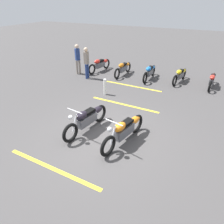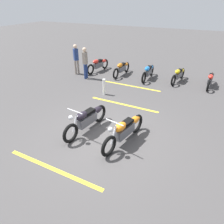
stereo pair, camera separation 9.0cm
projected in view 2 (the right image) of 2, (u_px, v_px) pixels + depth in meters
The scene contains 14 objects.
ground_plane at pixel (104, 136), 7.04m from camera, with size 60.00×60.00×0.00m, color #474444.
motorcycle_bright_foreground at pixel (125, 130), 6.56m from camera, with size 2.20×0.72×1.04m.
motorcycle_dark_foreground at pixel (87, 119), 7.16m from camera, with size 2.22×0.64×1.04m.
motorcycle_row_far_left at pixel (210, 79), 10.82m from camera, with size 1.95×0.30×0.73m.
motorcycle_row_left at pixel (179, 74), 11.48m from camera, with size 1.98×0.46×0.75m.
motorcycle_row_center at pixel (148, 72), 11.86m from camera, with size 2.11×0.27×0.80m.
motorcycle_row_right at pixel (122, 68), 12.46m from camera, with size 2.08×0.33×0.78m.
motorcycle_row_far_right at pixel (99, 64), 13.12m from camera, with size 2.11×0.48×0.80m.
bystander_near_row at pixel (85, 62), 11.65m from camera, with size 0.30×0.23×1.78m.
bystander_secondary at pixel (76, 58), 12.35m from camera, with size 0.32×0.30×1.78m.
bollard_post at pixel (104, 87), 9.92m from camera, with size 0.14×0.14×0.79m, color white.
parking_stripe_near at pixel (53, 169), 5.69m from camera, with size 3.20×0.12×0.01m, color yellow.
parking_stripe_mid at pixel (123, 104), 9.14m from camera, with size 3.20×0.12×0.01m, color yellow.
parking_stripe_far at pixel (131, 86), 11.05m from camera, with size 3.20×0.12×0.01m, color yellow.
Camera 2 is at (-5.08, -2.71, 4.15)m, focal length 32.94 mm.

